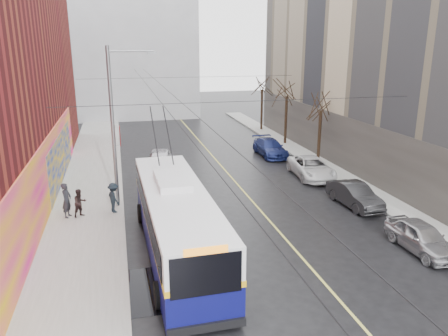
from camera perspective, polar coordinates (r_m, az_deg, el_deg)
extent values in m
plane|color=black|center=(17.97, 7.95, -14.61)|extent=(140.00, 140.00, 0.00)
cube|color=gray|center=(27.88, -17.16, -3.64)|extent=(4.00, 60.00, 0.15)
cube|color=gray|center=(31.58, 15.25, -1.20)|extent=(2.00, 60.00, 0.15)
cube|color=#BFB74C|center=(30.65, 1.02, -1.28)|extent=(0.12, 50.00, 0.01)
cube|color=#ED058F|center=(25.63, -22.10, -1.31)|extent=(0.08, 28.00, 4.00)
cube|color=#0529A6|center=(31.47, -20.51, 1.16)|extent=(0.06, 12.00, 3.20)
cube|color=tan|center=(36.46, 26.01, 12.70)|extent=(14.00, 36.00, 16.00)
cube|color=#4C4742|center=(33.25, 15.32, 3.08)|extent=(0.06, 36.00, 4.00)
cube|color=gray|center=(59.30, -14.27, 15.43)|extent=(20.00, 12.00, 18.00)
cylinder|color=slate|center=(24.74, -14.29, 4.77)|extent=(0.20, 0.20, 9.00)
cube|color=#550C0C|center=(24.79, -13.44, 4.14)|extent=(0.04, 0.60, 1.10)
cylinder|color=slate|center=(24.32, -12.07, 14.70)|extent=(2.40, 0.10, 0.10)
cube|color=slate|center=(24.39, -9.39, 14.60)|extent=(0.50, 0.22, 0.12)
cylinder|color=black|center=(29.52, -9.59, 10.13)|extent=(0.02, 60.00, 0.02)
cylinder|color=black|center=(29.62, -7.63, 10.23)|extent=(0.02, 60.00, 0.02)
cylinder|color=black|center=(21.33, 2.67, 8.69)|extent=(18.00, 0.02, 0.02)
cylinder|color=black|center=(36.89, -4.46, 11.74)|extent=(18.00, 0.02, 0.02)
cylinder|color=black|center=(34.52, 12.33, 3.91)|extent=(0.24, 0.24, 4.20)
cylinder|color=black|center=(40.77, 8.08, 6.15)|extent=(0.24, 0.24, 4.48)
cylinder|color=black|center=(47.27, 4.94, 7.52)|extent=(0.24, 0.24, 4.37)
cube|color=black|center=(17.61, -9.07, -15.34)|extent=(2.84, 3.47, 0.01)
ellipsoid|color=slate|center=(22.84, -2.71, 11.56)|extent=(0.44, 0.20, 0.12)
ellipsoid|color=slate|center=(24.17, -4.49, 13.80)|extent=(0.44, 0.20, 0.12)
ellipsoid|color=slate|center=(24.62, -10.69, 10.18)|extent=(0.44, 0.20, 0.12)
cube|color=#090A4A|center=(19.72, -6.16, -8.54)|extent=(2.84, 12.01, 1.50)
cube|color=silver|center=(19.19, -6.29, -4.75)|extent=(2.84, 12.01, 1.30)
cube|color=gold|center=(19.42, -6.23, -6.53)|extent=(2.88, 12.05, 0.22)
cube|color=black|center=(13.90, -2.34, -13.85)|extent=(2.29, 0.09, 1.40)
cube|color=black|center=(24.88, -8.41, -0.31)|extent=(2.29, 0.09, 1.20)
cube|color=black|center=(19.09, -10.20, -5.34)|extent=(0.27, 10.96, 1.00)
cube|color=black|center=(19.44, -2.43, -4.69)|extent=(0.27, 10.96, 1.00)
cube|color=silver|center=(19.86, -6.80, -1.60)|extent=(1.46, 3.02, 0.30)
cube|color=black|center=(14.87, -2.22, -20.10)|extent=(2.59, 0.17, 0.30)
cylinder|color=black|center=(16.30, -8.52, -16.08)|extent=(0.32, 1.00, 1.00)
cylinder|color=black|center=(16.70, 0.66, -15.03)|extent=(0.32, 1.00, 1.00)
cylinder|color=black|center=(23.43, -10.81, -5.86)|extent=(0.32, 1.00, 1.00)
cylinder|color=black|center=(23.72, -4.54, -5.34)|extent=(0.32, 1.00, 1.00)
cylinder|color=black|center=(22.82, -9.07, 4.37)|extent=(0.13, 3.46, 2.45)
cylinder|color=black|center=(22.90, -7.33, 4.48)|extent=(0.13, 3.46, 2.45)
imported|color=#9B9B9F|center=(21.87, 24.38, -8.21)|extent=(1.65, 3.97, 1.34)
imported|color=#242527|center=(26.32, 16.70, -3.39)|extent=(1.71, 4.19, 1.35)
imported|color=silver|center=(31.26, 11.33, 0.07)|extent=(2.71, 5.18, 1.39)
imported|color=navy|center=(36.76, 6.02, 2.67)|extent=(1.98, 4.76, 1.38)
imported|color=silver|center=(32.65, -8.36, 1.03)|extent=(2.35, 4.69, 1.53)
imported|color=black|center=(24.63, -19.86, -3.98)|extent=(0.65, 0.80, 1.88)
imported|color=black|center=(24.53, -18.30, -4.36)|extent=(0.94, 0.91, 1.53)
imported|color=black|center=(24.62, -14.20, -3.78)|extent=(0.99, 1.23, 1.67)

